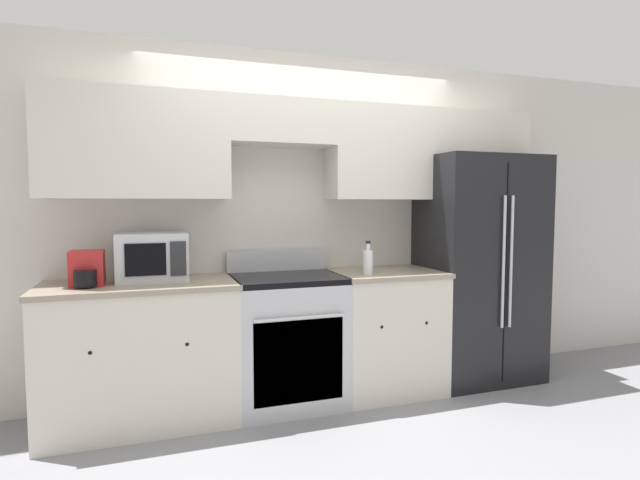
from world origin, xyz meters
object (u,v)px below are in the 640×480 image
object	(u,v)px
microwave	(152,257)
bottle	(368,261)
refrigerator	(476,268)
oven_range	(287,339)

from	to	relation	value
microwave	bottle	xyz separation A→B (m)	(1.49, -0.22, -0.06)
microwave	refrigerator	bearing A→B (deg)	-0.95
oven_range	refrigerator	world-z (taller)	refrigerator
refrigerator	bottle	size ratio (longest dim) A/B	7.47
bottle	refrigerator	bearing A→B (deg)	9.55
oven_range	microwave	size ratio (longest dim) A/B	2.41
microwave	oven_range	bearing A→B (deg)	-5.92
oven_range	bottle	distance (m)	0.81
refrigerator	bottle	world-z (taller)	refrigerator
oven_range	refrigerator	size ratio (longest dim) A/B	0.60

